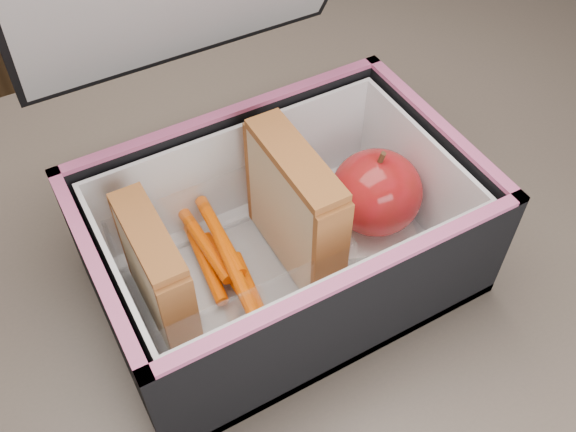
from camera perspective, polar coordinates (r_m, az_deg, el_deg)
name	(u,v)px	position (r m, az deg, el deg)	size (l,w,h in m)	color
kitchen_table	(335,339)	(0.63, 4.18, -10.87)	(1.20, 0.80, 0.75)	brown
lunch_bag	(280,225)	(0.51, -0.71, -0.83)	(0.29, 0.29, 0.28)	black
plastic_tub	(230,259)	(0.51, -5.16, -3.81)	(0.16, 0.11, 0.07)	white
sandwich_left	(157,273)	(0.49, -11.56, -5.02)	(0.03, 0.09, 0.10)	#D2B181
sandwich_right	(295,209)	(0.51, 0.60, 0.64)	(0.03, 0.11, 0.12)	#D2B181
carrot_sticks	(224,264)	(0.53, -5.68, -4.25)	(0.04, 0.15, 0.03)	#F45100
paper_napkin	(365,222)	(0.58, 6.84, -0.49)	(0.08, 0.08, 0.01)	white
red_apple	(376,192)	(0.55, 7.85, 2.09)	(0.10, 0.10, 0.08)	maroon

